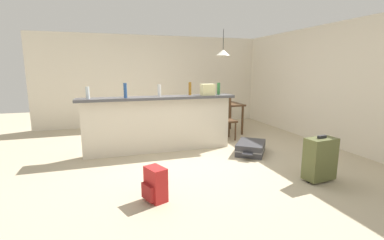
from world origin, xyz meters
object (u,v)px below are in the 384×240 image
at_px(bottle_white, 159,90).
at_px(bottle_amber, 190,89).
at_px(bottle_green, 219,89).
at_px(pendant_lamp, 223,53).
at_px(grocery_bag, 208,90).
at_px(dining_table, 218,107).
at_px(bottle_blue, 125,91).
at_px(dining_chair_near_partition, 225,117).
at_px(suitcase_upright_olive, 320,159).
at_px(backpack_red, 155,185).
at_px(bottle_clear, 88,93).
at_px(suitcase_flat_charcoal, 251,148).

relative_size(bottle_white, bottle_amber, 0.89).
height_order(bottle_green, pendant_lamp, pendant_lamp).
xyz_separation_m(grocery_bag, dining_table, (0.73, 1.15, -0.54)).
distance_m(bottle_blue, pendant_lamp, 2.73).
relative_size(dining_table, dining_chair_near_partition, 1.18).
height_order(bottle_green, suitcase_upright_olive, bottle_green).
bearing_deg(bottle_white, bottle_amber, 4.94).
distance_m(backpack_red, suitcase_upright_olive, 2.35).
bearing_deg(dining_chair_near_partition, bottle_amber, -154.87).
height_order(bottle_clear, dining_table, bottle_clear).
relative_size(bottle_blue, dining_chair_near_partition, 0.29).
xyz_separation_m(bottle_clear, bottle_white, (1.27, 0.07, 0.01)).
xyz_separation_m(grocery_bag, dining_chair_near_partition, (0.64, 0.59, -0.67)).
bearing_deg(bottle_green, bottle_white, 179.11).
xyz_separation_m(suitcase_flat_charcoal, backpack_red, (-2.06, -1.32, 0.09)).
bearing_deg(suitcase_flat_charcoal, bottle_clear, 167.83).
xyz_separation_m(dining_chair_near_partition, suitcase_upright_olive, (0.30, -2.63, -0.19)).
bearing_deg(bottle_white, grocery_bag, -4.89).
xyz_separation_m(bottle_white, grocery_bag, (0.95, -0.08, -0.00)).
relative_size(bottle_clear, dining_chair_near_partition, 0.23).
relative_size(bottle_clear, bottle_green, 0.89).
height_order(grocery_bag, suitcase_upright_olive, grocery_bag).
height_order(dining_table, suitcase_flat_charcoal, dining_table).
height_order(bottle_white, pendant_lamp, pendant_lamp).
distance_m(bottle_amber, suitcase_upright_olive, 2.66).
height_order(bottle_blue, suitcase_upright_olive, bottle_blue).
xyz_separation_m(bottle_blue, backpack_red, (0.18, -1.87, -1.01)).
distance_m(dining_chair_near_partition, pendant_lamp, 1.53).
xyz_separation_m(dining_chair_near_partition, pendant_lamp, (0.15, 0.49, 1.45)).
bearing_deg(suitcase_upright_olive, backpack_red, 177.17).
xyz_separation_m(bottle_clear, suitcase_flat_charcoal, (2.87, -0.62, -1.07)).
relative_size(bottle_clear, grocery_bag, 0.81).
distance_m(bottle_clear, bottle_green, 2.47).
bearing_deg(backpack_red, pendant_lamp, 53.83).
bearing_deg(dining_chair_near_partition, bottle_white, -162.31).
relative_size(pendant_lamp, suitcase_flat_charcoal, 0.76).
relative_size(bottle_amber, backpack_red, 0.60).
xyz_separation_m(bottle_amber, backpack_red, (-1.08, -2.06, -1.00)).
bearing_deg(grocery_bag, suitcase_flat_charcoal, -42.71).
relative_size(grocery_bag, pendant_lamp, 0.40).
distance_m(bottle_blue, dining_chair_near_partition, 2.42).
distance_m(bottle_clear, backpack_red, 2.32).
xyz_separation_m(bottle_blue, suitcase_flat_charcoal, (2.24, -0.56, -1.10)).
bearing_deg(pendant_lamp, dining_chair_near_partition, -106.73).
xyz_separation_m(bottle_blue, bottle_white, (0.64, 0.13, -0.02)).
height_order(bottle_clear, backpack_red, bottle_clear).
bearing_deg(bottle_green, grocery_bag, -166.37).
relative_size(pendant_lamp, backpack_red, 1.55).
bearing_deg(dining_table, bottle_green, -113.49).
bearing_deg(pendant_lamp, suitcase_upright_olive, -87.18).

